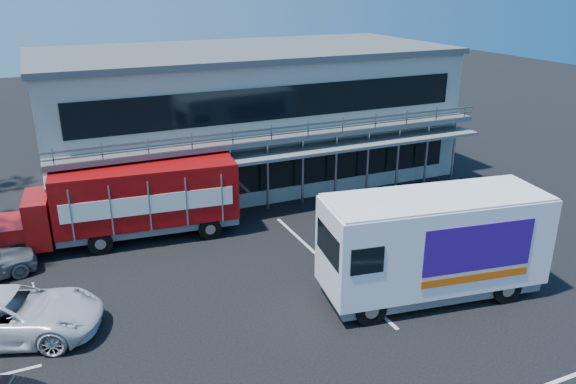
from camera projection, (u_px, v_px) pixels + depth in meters
name	position (u px, v px, depth m)	size (l,w,h in m)	color
ground	(316.00, 313.00, 19.36)	(120.00, 120.00, 0.00)	black
building	(246.00, 113.00, 31.98)	(22.40, 12.00, 7.30)	#9DA093
red_truck	(131.00, 200.00, 24.24)	(10.17, 3.30, 3.36)	maroon
white_van	(433.00, 244.00, 19.77)	(8.20, 3.88, 3.85)	white
parked_car_c	(10.00, 315.00, 17.83)	(2.61, 5.66, 1.57)	silver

